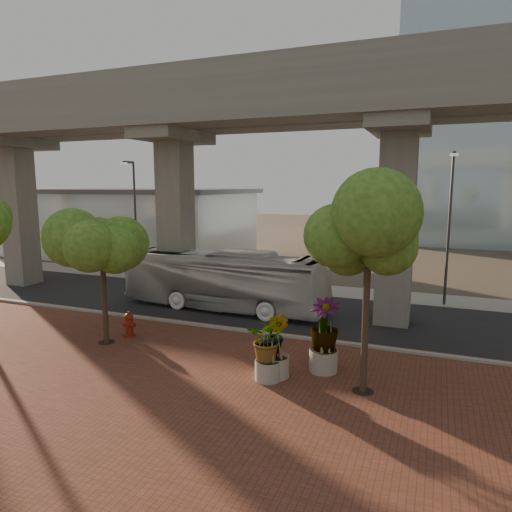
% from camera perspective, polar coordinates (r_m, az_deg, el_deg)
% --- Properties ---
extents(ground, '(160.00, 160.00, 0.00)m').
position_cam_1_polar(ground, '(22.74, 0.71, -8.12)').
color(ground, '#3D392C').
rests_on(ground, ground).
extents(brick_plaza, '(70.00, 13.00, 0.06)m').
position_cam_1_polar(brick_plaza, '(16.00, -10.04, -15.68)').
color(brick_plaza, brown).
rests_on(brick_plaza, ground).
extents(asphalt_road, '(90.00, 8.00, 0.04)m').
position_cam_1_polar(asphalt_road, '(24.54, 2.40, -6.80)').
color(asphalt_road, black).
rests_on(asphalt_road, ground).
extents(curb_strip, '(70.00, 0.25, 0.16)m').
position_cam_1_polar(curb_strip, '(20.95, -1.28, -9.39)').
color(curb_strip, gray).
rests_on(curb_strip, ground).
extents(far_sidewalk, '(90.00, 3.00, 0.06)m').
position_cam_1_polar(far_sidewalk, '(29.62, 5.94, -4.09)').
color(far_sidewalk, gray).
rests_on(far_sidewalk, ground).
extents(transit_viaduct, '(72.00, 5.60, 12.40)m').
position_cam_1_polar(transit_viaduct, '(23.64, 2.52, 10.41)').
color(transit_viaduct, gray).
rests_on(transit_viaduct, ground).
extents(station_pavilion, '(23.00, 13.00, 6.30)m').
position_cam_1_polar(station_pavilion, '(45.86, -15.69, 4.23)').
color(station_pavilion, silver).
rests_on(station_pavilion, ground).
extents(transit_bus, '(11.42, 3.21, 3.15)m').
position_cam_1_polar(transit_bus, '(24.51, -4.07, -3.09)').
color(transit_bus, silver).
rests_on(transit_bus, ground).
extents(fire_hydrant, '(0.56, 0.50, 1.12)m').
position_cam_1_polar(fire_hydrant, '(20.94, -15.58, -8.25)').
color(fire_hydrant, maroon).
rests_on(fire_hydrant, ground).
extents(planter_front, '(1.97, 1.97, 2.17)m').
position_cam_1_polar(planter_front, '(15.65, 1.51, -10.79)').
color(planter_front, gray).
rests_on(planter_front, ground).
extents(planter_right, '(2.47, 2.47, 2.64)m').
position_cam_1_polar(planter_right, '(16.43, 8.51, -8.87)').
color(planter_right, '#A6A196').
rests_on(planter_right, ground).
extents(planter_left, '(2.09, 2.09, 2.30)m').
position_cam_1_polar(planter_left, '(15.89, 2.50, -10.19)').
color(planter_left, '#9F998F').
rests_on(planter_left, ground).
extents(street_tree_near_west, '(3.73, 3.73, 6.01)m').
position_cam_1_polar(street_tree_near_west, '(19.69, -18.76, 1.73)').
color(street_tree_near_west, '#403224').
rests_on(street_tree_near_west, ground).
extents(street_tree_near_east, '(4.02, 4.02, 7.05)m').
position_cam_1_polar(street_tree_near_east, '(14.34, 13.92, 3.09)').
color(street_tree_near_east, '#403224').
rests_on(street_tree_near_east, ground).
extents(streetlamp_west, '(0.41, 1.19, 8.19)m').
position_cam_1_polar(streetlamp_west, '(32.59, -14.98, 5.28)').
color(streetlamp_west, '#2A292E').
rests_on(streetlamp_west, ground).
extents(streetlamp_east, '(0.41, 1.20, 8.32)m').
position_cam_1_polar(streetlamp_east, '(26.80, 23.04, 4.33)').
color(streetlamp_east, '#303136').
rests_on(streetlamp_east, ground).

